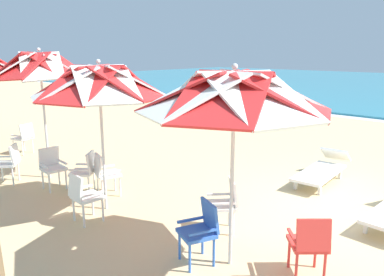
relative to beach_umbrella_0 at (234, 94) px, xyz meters
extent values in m
plane|color=#D3B784|center=(0.50, 2.71, -2.32)|extent=(80.00, 80.00, 0.00)
cylinder|color=silver|center=(0.00, 0.00, -1.23)|extent=(0.05, 0.05, 2.18)
cube|color=red|center=(0.55, 0.23, 0.02)|extent=(1.37, 1.30, 0.52)
cube|color=white|center=(0.23, 0.55, 0.02)|extent=(1.29, 1.38, 0.52)
cube|color=red|center=(-0.23, 0.55, 0.02)|extent=(1.30, 1.37, 0.52)
cube|color=white|center=(-0.55, 0.23, 0.02)|extent=(1.38, 1.29, 0.52)
cube|color=red|center=(-0.55, -0.23, 0.02)|extent=(1.37, 1.30, 0.52)
cube|color=white|center=(-0.23, -0.55, 0.02)|extent=(1.29, 1.38, 0.52)
cube|color=red|center=(0.23, -0.55, 0.02)|extent=(1.30, 1.37, 0.52)
cube|color=white|center=(0.55, -0.23, 0.02)|extent=(1.38, 1.29, 0.52)
sphere|color=silver|center=(0.00, 0.00, 0.33)|extent=(0.08, 0.08, 0.08)
cube|color=red|center=(0.88, 0.45, -1.88)|extent=(0.62, 0.62, 0.05)
cube|color=red|center=(1.02, 0.31, -1.66)|extent=(0.37, 0.36, 0.40)
cube|color=red|center=(0.73, 0.32, -1.77)|extent=(0.30, 0.32, 0.03)
cube|color=red|center=(1.03, 0.59, -1.77)|extent=(0.30, 0.32, 0.03)
cylinder|color=red|center=(0.63, 0.46, -2.11)|extent=(0.04, 0.04, 0.41)
cylinder|color=red|center=(0.89, 0.70, -2.11)|extent=(0.04, 0.04, 0.41)
cylinder|color=red|center=(0.87, 0.20, -2.11)|extent=(0.04, 0.04, 0.41)
cylinder|color=red|center=(1.13, 0.44, -2.11)|extent=(0.04, 0.04, 0.41)
cube|color=blue|center=(-0.35, -0.30, -1.88)|extent=(0.58, 0.58, 0.05)
cube|color=blue|center=(-0.27, -0.11, -1.66)|extent=(0.42, 0.25, 0.40)
cube|color=blue|center=(-0.17, -0.38, -1.77)|extent=(0.19, 0.38, 0.03)
cube|color=blue|center=(-0.53, -0.22, -1.77)|extent=(0.19, 0.38, 0.03)
cylinder|color=blue|center=(-0.26, -0.53, -2.11)|extent=(0.04, 0.04, 0.41)
cylinder|color=blue|center=(-0.58, -0.39, -2.11)|extent=(0.04, 0.04, 0.41)
cylinder|color=blue|center=(-0.12, -0.20, -2.11)|extent=(0.04, 0.04, 0.41)
cylinder|color=blue|center=(-0.44, -0.06, -2.11)|extent=(0.04, 0.04, 0.41)
cube|color=white|center=(-0.70, 0.66, -1.88)|extent=(0.62, 0.62, 0.05)
cube|color=white|center=(-0.56, 0.81, -1.66)|extent=(0.37, 0.35, 0.40)
cube|color=white|center=(-0.55, 0.52, -1.77)|extent=(0.30, 0.32, 0.03)
cube|color=white|center=(-0.84, 0.80, -1.77)|extent=(0.30, 0.32, 0.03)
cylinder|color=white|center=(-0.69, 0.41, -2.11)|extent=(0.04, 0.04, 0.41)
cylinder|color=white|center=(-0.95, 0.65, -2.11)|extent=(0.04, 0.04, 0.41)
cylinder|color=white|center=(-0.45, 0.67, -2.11)|extent=(0.04, 0.04, 0.41)
cylinder|color=white|center=(-0.71, 0.91, -2.11)|extent=(0.04, 0.04, 0.41)
cylinder|color=silver|center=(-2.79, -0.08, -1.26)|extent=(0.05, 0.05, 2.13)
cube|color=red|center=(-2.26, 0.14, 0.01)|extent=(1.31, 1.24, 0.57)
cube|color=white|center=(-2.57, 0.45, 0.01)|extent=(1.25, 1.30, 0.57)
cube|color=red|center=(-3.01, 0.45, 0.01)|extent=(1.24, 1.31, 0.57)
cube|color=white|center=(-3.32, 0.14, 0.01)|extent=(1.30, 1.25, 0.57)
cube|color=red|center=(-3.32, -0.29, 0.01)|extent=(1.31, 1.24, 0.57)
cube|color=white|center=(-3.01, -0.60, 0.01)|extent=(1.25, 1.30, 0.57)
cube|color=red|center=(-2.57, -0.60, 0.01)|extent=(1.24, 1.31, 0.57)
cube|color=white|center=(-2.26, -0.29, 0.01)|extent=(1.30, 1.25, 0.57)
sphere|color=silver|center=(-2.79, -0.08, 0.34)|extent=(0.08, 0.08, 0.08)
cube|color=white|center=(-3.31, 0.36, -1.88)|extent=(0.56, 0.56, 0.05)
cube|color=white|center=(-3.38, 0.17, -1.66)|extent=(0.43, 0.23, 0.40)
cube|color=white|center=(-3.50, 0.43, -1.77)|extent=(0.17, 0.39, 0.03)
cube|color=white|center=(-3.12, 0.30, -1.77)|extent=(0.17, 0.39, 0.03)
cylinder|color=white|center=(-3.42, 0.59, -2.11)|extent=(0.04, 0.04, 0.41)
cylinder|color=white|center=(-3.09, 0.47, -2.11)|extent=(0.04, 0.04, 0.41)
cylinder|color=white|center=(-3.53, 0.25, -2.11)|extent=(0.04, 0.04, 0.41)
cylinder|color=white|center=(-3.20, 0.14, -2.11)|extent=(0.04, 0.04, 0.41)
cube|color=white|center=(-2.57, -0.58, -1.88)|extent=(0.47, 0.47, 0.05)
cube|color=white|center=(-2.58, -0.78, -1.66)|extent=(0.42, 0.12, 0.40)
cube|color=white|center=(-2.77, -0.56, -1.77)|extent=(0.07, 0.40, 0.03)
cube|color=white|center=(-2.37, -0.59, -1.77)|extent=(0.07, 0.40, 0.03)
cylinder|color=white|center=(-2.73, -0.39, -2.11)|extent=(0.04, 0.04, 0.41)
cylinder|color=white|center=(-2.38, -0.42, -2.11)|extent=(0.04, 0.04, 0.41)
cylinder|color=white|center=(-2.76, -0.74, -2.11)|extent=(0.04, 0.04, 0.41)
cylinder|color=white|center=(-2.40, -0.77, -2.11)|extent=(0.04, 0.04, 0.41)
cube|color=white|center=(-3.80, 0.08, -1.88)|extent=(0.62, 0.62, 0.05)
cube|color=white|center=(-3.64, 0.20, -1.66)|extent=(0.34, 0.38, 0.40)
cube|color=white|center=(-3.67, -0.08, -1.77)|extent=(0.33, 0.28, 0.03)
cube|color=white|center=(-3.92, 0.23, -1.77)|extent=(0.33, 0.28, 0.03)
cylinder|color=white|center=(-3.82, -0.17, -2.11)|extent=(0.04, 0.04, 0.41)
cylinder|color=white|center=(-4.04, 0.10, -2.11)|extent=(0.04, 0.04, 0.41)
cylinder|color=white|center=(-3.55, 0.05, -2.11)|extent=(0.04, 0.04, 0.41)
cylinder|color=white|center=(-3.77, 0.32, -2.11)|extent=(0.04, 0.04, 0.41)
cylinder|color=silver|center=(-5.24, 0.08, -1.15)|extent=(0.05, 0.05, 2.34)
cube|color=red|center=(-4.77, 0.27, 0.21)|extent=(1.09, 1.09, 0.59)
cube|color=white|center=(-5.04, 0.54, 0.21)|extent=(1.07, 1.15, 0.59)
cube|color=red|center=(-5.43, 0.54, 0.21)|extent=(1.09, 1.09, 0.59)
cube|color=white|center=(-5.70, 0.27, 0.21)|extent=(1.15, 1.07, 0.59)
cube|color=red|center=(-5.70, -0.11, 0.21)|extent=(1.09, 1.09, 0.59)
cube|color=white|center=(-5.43, -0.38, 0.21)|extent=(1.07, 1.15, 0.59)
cube|color=red|center=(-5.04, -0.38, 0.21)|extent=(1.09, 1.09, 0.59)
cube|color=white|center=(-4.77, -0.11, 0.21)|extent=(1.15, 1.07, 0.59)
sphere|color=silver|center=(-5.24, 0.08, 0.55)|extent=(0.08, 0.08, 0.08)
cube|color=white|center=(-5.53, -0.73, -1.88)|extent=(0.62, 0.62, 0.05)
cube|color=white|center=(-5.40, -0.58, -1.66)|extent=(0.38, 0.35, 0.40)
cube|color=white|center=(-5.38, -0.87, -1.77)|extent=(0.29, 0.32, 0.03)
cube|color=white|center=(-5.68, -0.60, -1.77)|extent=(0.29, 0.32, 0.03)
cylinder|color=white|center=(-5.78, -0.75, -2.11)|extent=(0.04, 0.04, 0.41)
cylinder|color=white|center=(-5.28, -0.72, -2.11)|extent=(0.04, 0.04, 0.41)
cylinder|color=white|center=(-5.55, -0.48, -2.11)|extent=(0.04, 0.04, 0.41)
cube|color=white|center=(-4.44, -0.21, -1.88)|extent=(0.48, 0.48, 0.05)
cube|color=white|center=(-4.64, -0.19, -1.66)|extent=(0.13, 0.42, 0.40)
cube|color=white|center=(-4.43, -0.01, -1.77)|extent=(0.40, 0.07, 0.03)
cube|color=white|center=(-4.46, -0.40, -1.77)|extent=(0.40, 0.07, 0.03)
cylinder|color=white|center=(-4.25, -0.04, -2.11)|extent=(0.04, 0.04, 0.41)
cylinder|color=white|center=(-4.28, -0.40, -2.11)|extent=(0.04, 0.04, 0.41)
cylinder|color=white|center=(-4.61, -0.02, -2.11)|extent=(0.04, 0.04, 0.41)
cylinder|color=white|center=(-4.63, -0.37, -2.11)|extent=(0.04, 0.04, 0.41)
cube|color=white|center=(-8.01, 0.34, 0.16)|extent=(1.09, 1.12, 0.52)
cube|color=white|center=(-7.77, 0.60, -1.88)|extent=(0.55, 0.55, 0.05)
cube|color=white|center=(-7.58, 0.65, -1.66)|extent=(0.21, 0.43, 0.40)
cube|color=white|center=(-7.72, 0.41, -1.77)|extent=(0.39, 0.15, 0.03)
cube|color=white|center=(-7.83, 0.79, -1.77)|extent=(0.39, 0.15, 0.03)
cylinder|color=white|center=(-7.89, 0.38, -2.11)|extent=(0.04, 0.04, 0.41)
cylinder|color=white|center=(-7.99, 0.72, -2.11)|extent=(0.04, 0.04, 0.41)
cylinder|color=white|center=(-7.55, 0.48, -2.11)|extent=(0.04, 0.04, 0.41)
cylinder|color=white|center=(-7.65, 0.82, -2.11)|extent=(0.04, 0.04, 0.41)
cube|color=white|center=(1.06, 2.17, -2.21)|extent=(0.06, 0.06, 0.22)
cube|color=white|center=(-0.50, 3.87, -2.07)|extent=(0.77, 1.74, 0.06)
cube|color=white|center=(-0.58, 4.92, -1.88)|extent=(0.64, 0.52, 0.36)
cube|color=white|center=(-0.20, 3.25, -2.21)|extent=(0.06, 0.06, 0.22)
cube|color=white|center=(-0.71, 3.21, -2.21)|extent=(0.06, 0.06, 0.22)
cube|color=white|center=(-0.29, 4.52, -2.21)|extent=(0.06, 0.06, 0.22)
cube|color=white|center=(-0.80, 4.48, -2.21)|extent=(0.06, 0.06, 0.22)
camera|label=1|loc=(2.75, -3.75, 0.51)|focal=35.19mm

